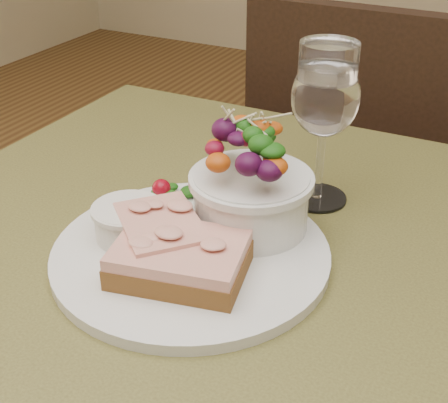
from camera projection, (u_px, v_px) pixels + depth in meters
The scene contains 9 objects.
cafe_table at pixel (226, 340), 0.68m from camera, with size 0.80×0.80×0.75m.
chair_far at pixel (364, 271), 1.38m from camera, with size 0.43×0.43×0.90m.
dinner_plate at pixel (191, 254), 0.64m from camera, with size 0.28×0.28×0.01m, color silver.
sandwich_front at pixel (180, 259), 0.59m from camera, with size 0.14×0.11×0.03m.
sandwich_back at pixel (161, 233), 0.62m from camera, with size 0.13×0.12×0.03m.
ramekin at pixel (128, 220), 0.64m from camera, with size 0.07×0.07×0.04m.
salad_bowl at pixel (251, 177), 0.64m from camera, with size 0.12×0.12×0.13m.
garnish at pixel (172, 190), 0.72m from camera, with size 0.05×0.04×0.02m.
wine_glass at pixel (325, 102), 0.68m from camera, with size 0.08×0.08×0.18m.
Camera 1 is at (0.23, -0.46, 1.12)m, focal length 50.00 mm.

